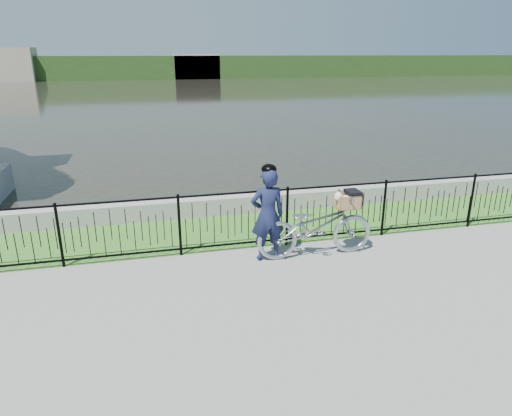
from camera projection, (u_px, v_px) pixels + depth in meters
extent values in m
plane|color=gray|center=(255.00, 291.00, 7.04)|extent=(120.00, 120.00, 0.00)
cube|color=#397123|center=(226.00, 230.00, 9.42)|extent=(60.00, 2.00, 0.01)
plane|color=black|center=(160.00, 97.00, 37.35)|extent=(120.00, 120.00, 0.00)
cube|color=gray|center=(218.00, 206.00, 10.28)|extent=(60.00, 0.30, 0.40)
cube|color=#28461B|center=(151.00, 67.00, 61.67)|extent=(120.00, 6.00, 3.00)
cube|color=gray|center=(0.00, 65.00, 55.62)|extent=(8.00, 4.00, 4.00)
cube|color=gray|center=(196.00, 66.00, 61.61)|extent=(6.00, 3.00, 3.20)
imported|color=#A0A6AC|center=(315.00, 226.00, 8.09)|extent=(2.13, 0.74, 1.12)
cube|color=black|center=(347.00, 208.00, 8.13)|extent=(0.38, 0.18, 0.02)
cube|color=#977246|center=(347.00, 207.00, 8.12)|extent=(0.42, 0.31, 0.01)
cube|color=#977246|center=(344.00, 198.00, 8.22)|extent=(0.42, 0.02, 0.25)
cube|color=#977246|center=(351.00, 203.00, 7.95)|extent=(0.42, 0.01, 0.25)
cube|color=#977246|center=(358.00, 200.00, 8.13)|extent=(0.01, 0.31, 0.25)
cube|color=#977246|center=(337.00, 202.00, 8.04)|extent=(0.02, 0.31, 0.25)
cube|color=black|center=(353.00, 192.00, 8.05)|extent=(0.23, 0.32, 0.06)
cube|color=black|center=(359.00, 199.00, 8.13)|extent=(0.02, 0.32, 0.20)
ellipsoid|color=silver|center=(347.00, 201.00, 8.08)|extent=(0.31, 0.22, 0.20)
sphere|color=silver|center=(339.00, 196.00, 7.99)|extent=(0.15, 0.15, 0.15)
sphere|color=silver|center=(336.00, 198.00, 7.97)|extent=(0.07, 0.07, 0.07)
sphere|color=black|center=(335.00, 199.00, 7.96)|extent=(0.02, 0.02, 0.02)
cone|color=brown|center=(338.00, 192.00, 8.03)|extent=(0.06, 0.08, 0.08)
cone|color=brown|center=(341.00, 194.00, 7.94)|extent=(0.06, 0.08, 0.08)
imported|color=#151A3A|center=(268.00, 215.00, 7.87)|extent=(0.61, 0.41, 1.65)
ellipsoid|color=black|center=(268.00, 170.00, 7.61)|extent=(0.26, 0.29, 0.18)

